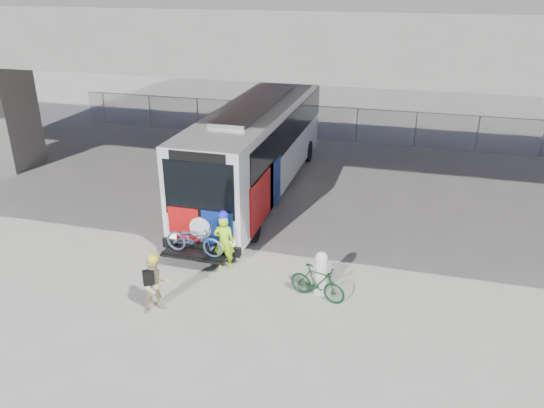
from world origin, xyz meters
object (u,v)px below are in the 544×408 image
at_px(cyclist_tan, 155,285).
at_px(bollard, 321,272).
at_px(bus, 258,141).
at_px(cyclist_hivis, 224,241).
at_px(bike_parked, 317,283).

bearing_deg(cyclist_tan, bollard, -12.41).
height_order(bus, cyclist_tan, bus).
xyz_separation_m(cyclist_hivis, bike_parked, (3.02, -0.90, -0.41)).
bearing_deg(cyclist_hivis, bus, -92.63).
bearing_deg(cyclist_tan, bike_parked, -15.26).
relative_size(cyclist_hivis, cyclist_tan, 1.11).
distance_m(bus, bollard, 8.10).
distance_m(bus, bike_parked, 8.35).
bearing_deg(bus, bollard, -60.69).
relative_size(bollard, bike_parked, 0.79).
relative_size(bus, bollard, 9.91).
xyz_separation_m(bollard, cyclist_hivis, (-3.05, 0.65, 0.21)).
xyz_separation_m(bus, bike_parked, (3.88, -7.21, -1.61)).
relative_size(bus, cyclist_hivis, 6.86).
bearing_deg(cyclist_tan, bus, 50.73).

